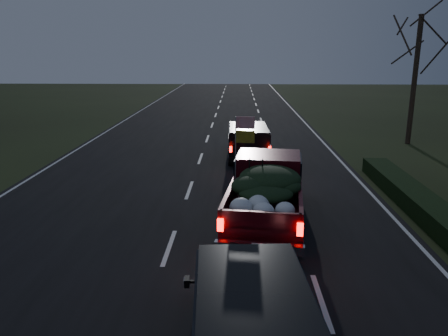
# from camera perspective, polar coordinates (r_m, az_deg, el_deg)

# --- Properties ---
(ground) EXTENTS (120.00, 120.00, 0.00)m
(ground) POSITION_cam_1_polar(r_m,az_deg,el_deg) (11.97, -7.18, -10.32)
(ground) COLOR black
(ground) RESTS_ON ground
(road_asphalt) EXTENTS (14.00, 120.00, 0.02)m
(road_asphalt) POSITION_cam_1_polar(r_m,az_deg,el_deg) (11.97, -7.18, -10.28)
(road_asphalt) COLOR black
(road_asphalt) RESTS_ON ground
(hedge_row) EXTENTS (1.00, 10.00, 0.60)m
(hedge_row) POSITION_cam_1_polar(r_m,az_deg,el_deg) (15.69, 24.22, -4.17)
(hedge_row) COLOR black
(hedge_row) RESTS_ON ground
(bare_tree_far) EXTENTS (3.60, 3.60, 7.00)m
(bare_tree_far) POSITION_cam_1_polar(r_m,az_deg,el_deg) (26.51, 24.01, 14.06)
(bare_tree_far) COLOR black
(bare_tree_far) RESTS_ON ground
(pickup_truck) EXTENTS (2.74, 5.74, 2.90)m
(pickup_truck) POSITION_cam_1_polar(r_m,az_deg,el_deg) (13.30, 5.59, -2.62)
(pickup_truck) COLOR #3C080F
(pickup_truck) RESTS_ON ground
(lead_suv) EXTENTS (1.98, 4.58, 1.31)m
(lead_suv) POSITION_cam_1_polar(r_m,az_deg,el_deg) (21.20, 3.18, 3.82)
(lead_suv) COLOR black
(lead_suv) RESTS_ON ground
(rear_suv) EXTENTS (2.27, 4.56, 1.28)m
(rear_suv) POSITION_cam_1_polar(r_m,az_deg,el_deg) (7.35, 3.74, -19.24)
(rear_suv) COLOR black
(rear_suv) RESTS_ON ground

